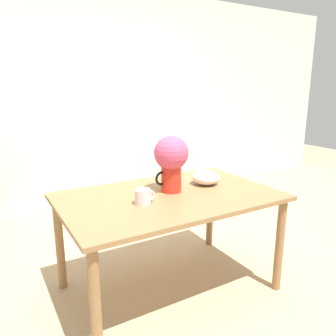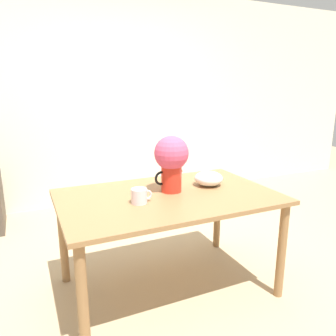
% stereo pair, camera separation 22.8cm
% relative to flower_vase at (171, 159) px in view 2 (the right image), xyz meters
% --- Properties ---
extents(ground_plane, '(12.00, 12.00, 0.00)m').
position_rel_flower_vase_xyz_m(ground_plane, '(0.08, 0.03, -0.96)').
color(ground_plane, tan).
extents(wall_back, '(8.00, 0.05, 2.60)m').
position_rel_flower_vase_xyz_m(wall_back, '(0.08, 2.04, 0.34)').
color(wall_back, '#EDE5CC').
rests_on(wall_back, ground_plane).
extents(table, '(1.48, 0.93, 0.73)m').
position_rel_flower_vase_xyz_m(table, '(-0.05, -0.06, -0.32)').
color(table, olive).
rests_on(table, ground_plane).
extents(flower_vase, '(0.25, 0.24, 0.40)m').
position_rel_flower_vase_xyz_m(flower_vase, '(0.00, 0.00, 0.00)').
color(flower_vase, red).
rests_on(flower_vase, table).
extents(coffee_mug, '(0.14, 0.10, 0.10)m').
position_rel_flower_vase_xyz_m(coffee_mug, '(-0.29, -0.14, -0.19)').
color(coffee_mug, silver).
rests_on(coffee_mug, table).
extents(white_bowl, '(0.21, 0.21, 0.11)m').
position_rel_flower_vase_xyz_m(white_bowl, '(0.32, 0.02, -0.18)').
color(white_bowl, silver).
rests_on(white_bowl, table).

